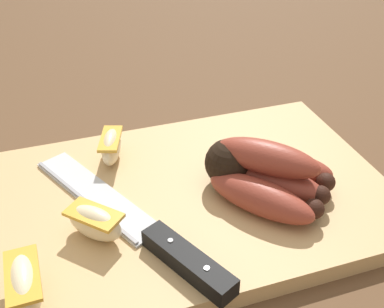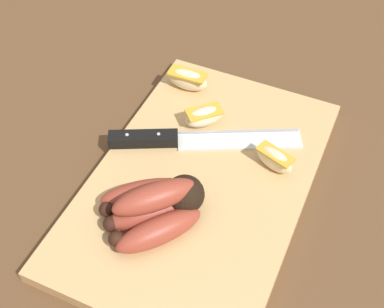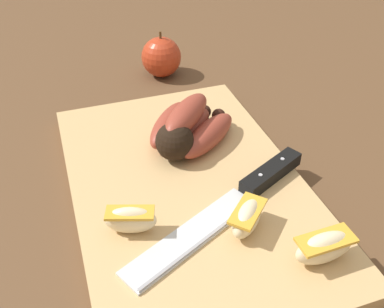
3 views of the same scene
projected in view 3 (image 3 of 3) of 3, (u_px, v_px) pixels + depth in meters
The scene contains 8 objects.
ground_plane at pixel (190, 198), 0.56m from camera, with size 6.00×6.00×0.00m, color brown.
cutting_board at pixel (191, 187), 0.56m from camera, with size 0.44×0.28×0.02m, color tan.
banana_bunch at pixel (186, 128), 0.61m from camera, with size 0.15×0.15×0.06m.
chefs_knife at pixel (246, 192), 0.53m from camera, with size 0.15×0.26×0.02m.
apple_wedge_near at pixel (247, 218), 0.48m from camera, with size 0.06×0.06×0.03m.
apple_wedge_middle at pixel (131, 220), 0.48m from camera, with size 0.04×0.06×0.03m.
apple_wedge_far at pixel (324, 247), 0.45m from camera, with size 0.03×0.07×0.04m.
whole_apple at pixel (161, 57), 0.81m from camera, with size 0.07×0.07×0.08m.
Camera 3 is at (-0.39, 0.13, 0.38)m, focal length 41.41 mm.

